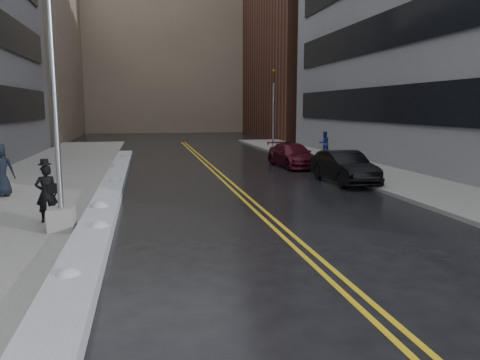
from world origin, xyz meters
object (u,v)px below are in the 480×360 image
pedestrian_fedora (46,193)px  car_black (344,167)px  fire_hydrant (361,166)px  lamppost (57,139)px  traffic_signal (273,107)px  car_maroon (293,155)px  pedestrian_east (324,143)px  pedestrian_c (0,170)px

pedestrian_fedora → car_black: 12.62m
fire_hydrant → car_black: size_ratio=0.17×
lamppost → fire_hydrant: bearing=33.0°
traffic_signal → car_maroon: size_ratio=1.32×
fire_hydrant → pedestrian_fedora: pedestrian_fedora is taller
car_black → pedestrian_east: bearing=71.5°
fire_hydrant → car_maroon: bearing=112.5°
fire_hydrant → pedestrian_c: pedestrian_c is taller
pedestrian_c → car_black: 13.80m
car_black → pedestrian_fedora: bearing=-155.6°
lamppost → traffic_signal: size_ratio=1.27×
pedestrian_fedora → pedestrian_east: size_ratio=1.01×
fire_hydrant → pedestrian_east: (1.75, 9.17, 0.40)m
car_black → car_maroon: (-0.42, 6.05, -0.06)m
pedestrian_fedora → fire_hydrant: bearing=-170.0°
pedestrian_east → car_maroon: size_ratio=0.35×
car_maroon → pedestrian_fedora: bearing=-137.7°
car_maroon → pedestrian_c: bearing=-155.9°
traffic_signal → car_black: traffic_signal is taller
car_maroon → fire_hydrant: bearing=-71.8°
traffic_signal → pedestrian_east: (2.25, -4.83, -2.46)m
traffic_signal → pedestrian_c: traffic_signal is taller
car_black → car_maroon: size_ratio=0.96×
lamppost → fire_hydrant: lamppost is taller
lamppost → fire_hydrant: size_ratio=10.45×
lamppost → pedestrian_fedora: lamppost is taller
pedestrian_c → pedestrian_fedora: bearing=115.0°
fire_hydrant → traffic_signal: bearing=92.0°
lamppost → pedestrian_east: lamppost is taller
car_maroon → car_black: bearing=-90.3°
car_black → pedestrian_c: bearing=-176.7°
traffic_signal → car_black: 15.68m
traffic_signal → pedestrian_fedora: bearing=-120.6°
pedestrian_fedora → pedestrian_c: 4.97m
traffic_signal → lamppost: bearing=-118.2°
traffic_signal → car_maroon: bearing=-98.6°
lamppost → car_black: size_ratio=1.75×
pedestrian_c → car_black: size_ratio=0.44×
lamppost → fire_hydrant: 14.81m
pedestrian_fedora → pedestrian_c: (-2.39, 4.36, 0.16)m
pedestrian_east → car_maroon: 5.84m
pedestrian_east → pedestrian_c: bearing=29.1°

